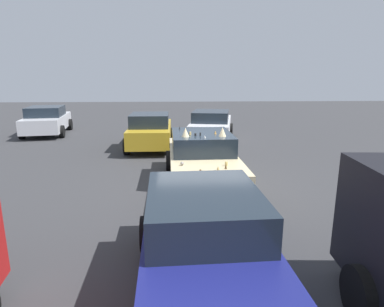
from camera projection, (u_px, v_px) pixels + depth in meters
ground_plane at (202, 184)px, 9.35m from camera, size 60.00×60.00×0.00m
art_car_decorated at (202, 159)px, 9.24m from camera, size 4.62×2.19×1.69m
parked_sedan_behind_left at (211, 125)px, 15.45m from camera, size 4.59×2.59×1.44m
parked_sedan_row_back_center at (206, 245)px, 4.54m from camera, size 4.20×2.13×1.45m
parked_sedan_near_right at (47, 120)px, 17.04m from camera, size 4.23×2.52×1.47m
parked_sedan_behind_right at (151, 131)px, 13.75m from camera, size 3.92×1.97×1.51m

